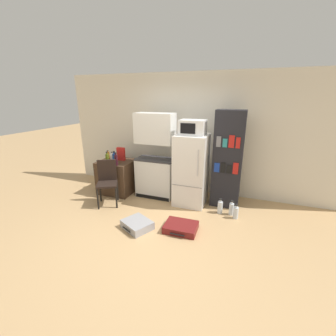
{
  "coord_description": "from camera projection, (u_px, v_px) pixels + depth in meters",
  "views": [
    {
      "loc": [
        1.39,
        -3.01,
        2.21
      ],
      "look_at": [
        -0.03,
        0.85,
        0.87
      ],
      "focal_mm": 24.0,
      "sensor_mm": 36.0,
      "label": 1
    }
  ],
  "objects": [
    {
      "name": "ground_plane",
      "position": [
        153.0,
        231.0,
        3.82
      ],
      "size": [
        24.0,
        24.0,
        0.0
      ],
      "primitive_type": "plane",
      "color": "tan"
    },
    {
      "name": "wall_back",
      "position": [
        195.0,
        135.0,
        5.12
      ],
      "size": [
        6.4,
        0.1,
        2.7
      ],
      "color": "silver",
      "rests_on": "ground_plane"
    },
    {
      "name": "side_table",
      "position": [
        117.0,
        176.0,
        5.31
      ],
      "size": [
        0.77,
        0.7,
        0.76
      ],
      "color": "#422D1E",
      "rests_on": "ground_plane"
    },
    {
      "name": "kitchen_hutch",
      "position": [
        155.0,
        159.0,
        4.95
      ],
      "size": [
        0.85,
        0.47,
        1.86
      ],
      "color": "silver",
      "rests_on": "ground_plane"
    },
    {
      "name": "refrigerator",
      "position": [
        191.0,
        170.0,
        4.64
      ],
      "size": [
        0.64,
        0.66,
        1.47
      ],
      "color": "white",
      "rests_on": "ground_plane"
    },
    {
      "name": "microwave",
      "position": [
        193.0,
        127.0,
        4.36
      ],
      "size": [
        0.5,
        0.38,
        0.29
      ],
      "color": "silver",
      "rests_on": "refrigerator"
    },
    {
      "name": "bookshelf",
      "position": [
        227.0,
        160.0,
        4.47
      ],
      "size": [
        0.56,
        0.34,
        1.96
      ],
      "color": "black",
      "rests_on": "ground_plane"
    },
    {
      "name": "bottle_milk_white",
      "position": [
        112.0,
        157.0,
        5.18
      ],
      "size": [
        0.07,
        0.07,
        0.21
      ],
      "color": "white",
      "rests_on": "side_table"
    },
    {
      "name": "bottle_amber_beer",
      "position": [
        108.0,
        155.0,
        5.34
      ],
      "size": [
        0.08,
        0.08,
        0.2
      ],
      "color": "brown",
      "rests_on": "side_table"
    },
    {
      "name": "bottle_green_tall",
      "position": [
        119.0,
        154.0,
        5.38
      ],
      "size": [
        0.08,
        0.08,
        0.27
      ],
      "color": "#1E6028",
      "rests_on": "side_table"
    },
    {
      "name": "bottle_wine_dark",
      "position": [
        116.0,
        160.0,
        4.82
      ],
      "size": [
        0.07,
        0.07,
        0.29
      ],
      "color": "black",
      "rests_on": "side_table"
    },
    {
      "name": "bottle_olive_oil",
      "position": [
        107.0,
        159.0,
        4.93
      ],
      "size": [
        0.08,
        0.08,
        0.28
      ],
      "color": "#566619",
      "rests_on": "side_table"
    },
    {
      "name": "bottle_blue_soda",
      "position": [
        114.0,
        158.0,
        5.01
      ],
      "size": [
        0.08,
        0.08,
        0.27
      ],
      "color": "#1E47A3",
      "rests_on": "side_table"
    },
    {
      "name": "cereal_box",
      "position": [
        121.0,
        154.0,
        5.2
      ],
      "size": [
        0.19,
        0.07,
        0.3
      ],
      "color": "red",
      "rests_on": "side_table"
    },
    {
      "name": "chair",
      "position": [
        107.0,
        178.0,
        4.69
      ],
      "size": [
        0.54,
        0.54,
        0.93
      ],
      "rotation": [
        0.0,
        0.0,
        0.5
      ],
      "color": "black",
      "rests_on": "ground_plane"
    },
    {
      "name": "suitcase_large_flat",
      "position": [
        137.0,
        225.0,
        3.9
      ],
      "size": [
        0.61,
        0.57,
        0.14
      ],
      "rotation": [
        0.0,
        0.0,
        -0.48
      ],
      "color": "#99999E",
      "rests_on": "ground_plane"
    },
    {
      "name": "suitcase_small_flat",
      "position": [
        181.0,
        227.0,
        3.84
      ],
      "size": [
        0.56,
        0.46,
        0.12
      ],
      "rotation": [
        0.0,
        0.0,
        0.03
      ],
      "color": "maroon",
      "rests_on": "ground_plane"
    },
    {
      "name": "water_bottle_front",
      "position": [
        220.0,
        207.0,
        4.39
      ],
      "size": [
        0.1,
        0.1,
        0.31
      ],
      "color": "silver",
      "rests_on": "ground_plane"
    },
    {
      "name": "water_bottle_middle",
      "position": [
        236.0,
        212.0,
        4.2
      ],
      "size": [
        0.09,
        0.09,
        0.29
      ],
      "color": "silver",
      "rests_on": "ground_plane"
    },
    {
      "name": "water_bottle_back",
      "position": [
        231.0,
        209.0,
        4.32
      ],
      "size": [
        0.09,
        0.09,
        0.3
      ],
      "color": "silver",
      "rests_on": "ground_plane"
    }
  ]
}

